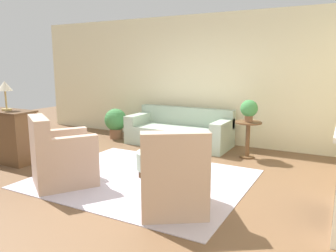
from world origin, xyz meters
The scene contains 12 objects.
ground_plane centered at (0.00, 0.00, 0.00)m, with size 16.00×16.00×0.00m, color brown.
wall_back centered at (0.00, 2.81, 1.40)m, with size 9.51×0.12×2.80m.
rug centered at (0.00, 0.00, 0.01)m, with size 3.11×2.55×0.01m.
couch centered at (-0.47, 2.23, 0.29)m, with size 2.23×0.93×0.79m.
armchair_left centered at (-0.92, -0.75, 0.39)m, with size 1.08×1.11×1.01m.
armchair_right centered at (0.92, -0.75, 0.39)m, with size 1.08×1.11×1.01m.
ottoman_table centered at (0.15, 0.22, 0.26)m, with size 0.66×0.66×0.39m.
side_table centered at (1.10, 1.93, 0.46)m, with size 0.49×0.49×0.69m.
dresser centered at (-2.59, -0.36, 0.48)m, with size 1.03×0.49×0.94m.
potted_plant_on_side_table centered at (1.10, 1.93, 0.92)m, with size 0.32×0.32×0.41m.
potted_plant_floor centered at (-2.07, 2.07, 0.41)m, with size 0.52×0.52×0.71m.
table_lamp centered at (-2.59, -0.36, 1.33)m, with size 0.26×0.26×0.51m.
Camera 1 is at (2.62, -4.02, 1.73)m, focal length 35.00 mm.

